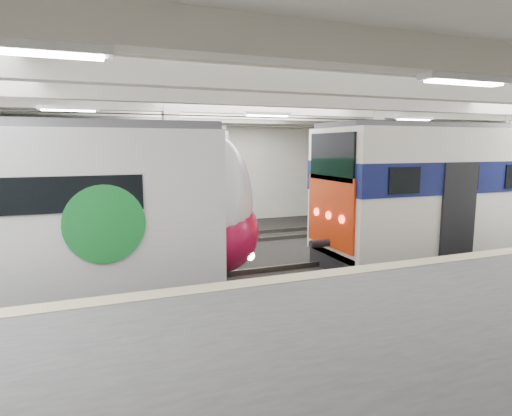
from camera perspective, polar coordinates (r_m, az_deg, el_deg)
name	(u,v)px	position (r m, az deg, el deg)	size (l,w,h in m)	color
station_hall	(324,172)	(11.00, 9.04, 4.70)	(36.00, 24.00, 5.75)	black
older_rer	(498,187)	(17.80, 29.55, 2.42)	(14.07, 3.11, 4.61)	white
far_train	(15,190)	(16.99, -29.46, 2.10)	(14.64, 3.22, 4.64)	white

